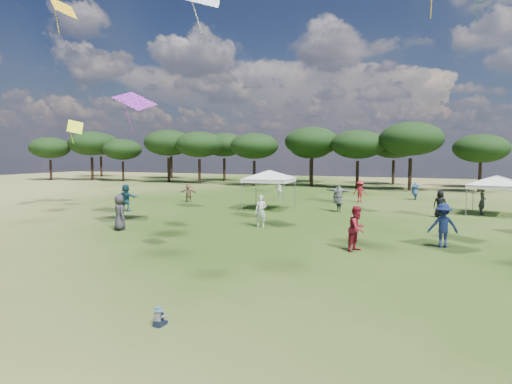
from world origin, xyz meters
The scene contains 6 objects.
ground centered at (0.00, 0.00, 0.00)m, with size 140.00×140.00×0.00m, color #304B16.
tree_line centered at (2.39, 47.41, 5.42)m, with size 108.78×17.63×7.77m.
tent_left centered at (-5.44, 22.86, 2.75)m, with size 6.59×6.59×3.17m.
tent_right centered at (9.45, 25.88, 2.52)m, with size 6.54×6.54×2.95m.
toddler centered at (-0.41, 2.05, 0.21)m, with size 0.31×0.35×0.46m.
festival_crowd centered at (-1.10, 21.91, 0.90)m, with size 30.89×23.67×1.92m.
Camera 1 is at (5.41, -6.13, 4.07)m, focal length 30.00 mm.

